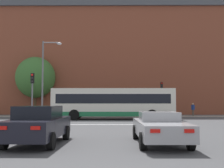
{
  "coord_description": "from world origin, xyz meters",
  "views": [
    {
      "loc": [
        0.39,
        -4.26,
        1.71
      ],
      "look_at": [
        0.21,
        21.16,
        3.34
      ],
      "focal_mm": 45.0,
      "sensor_mm": 36.0,
      "label": 1
    }
  ],
  "objects_px": {
    "car_roadster_right": "(159,127)",
    "pedestrian_waiting": "(193,108)",
    "street_lamp_junction": "(46,72)",
    "traffic_light_near_left": "(32,90)",
    "car_saloon_left": "(39,125)",
    "traffic_light_far_right": "(162,93)",
    "bus_crossing_lead": "(113,103)"
  },
  "relations": [
    {
      "from": "car_roadster_right",
      "to": "pedestrian_waiting",
      "type": "relative_size",
      "value": 3.09
    },
    {
      "from": "pedestrian_waiting",
      "to": "street_lamp_junction",
      "type": "bearing_deg",
      "value": -85.4
    },
    {
      "from": "traffic_light_near_left",
      "to": "street_lamp_junction",
      "type": "height_order",
      "value": "street_lamp_junction"
    },
    {
      "from": "traffic_light_near_left",
      "to": "car_roadster_right",
      "type": "bearing_deg",
      "value": -51.53
    },
    {
      "from": "car_saloon_left",
      "to": "street_lamp_junction",
      "type": "relative_size",
      "value": 0.59
    },
    {
      "from": "traffic_light_far_right",
      "to": "street_lamp_junction",
      "type": "height_order",
      "value": "street_lamp_junction"
    },
    {
      "from": "car_saloon_left",
      "to": "street_lamp_junction",
      "type": "distance_m",
      "value": 16.09
    },
    {
      "from": "bus_crossing_lead",
      "to": "pedestrian_waiting",
      "type": "distance_m",
      "value": 12.12
    },
    {
      "from": "traffic_light_near_left",
      "to": "street_lamp_junction",
      "type": "bearing_deg",
      "value": 91.04
    },
    {
      "from": "bus_crossing_lead",
      "to": "traffic_light_near_left",
      "type": "height_order",
      "value": "traffic_light_near_left"
    },
    {
      "from": "traffic_light_far_right",
      "to": "street_lamp_junction",
      "type": "distance_m",
      "value": 14.1
    },
    {
      "from": "car_saloon_left",
      "to": "car_roadster_right",
      "type": "xyz_separation_m",
      "value": [
        4.93,
        0.14,
        -0.12
      ]
    },
    {
      "from": "car_saloon_left",
      "to": "traffic_light_far_right",
      "type": "relative_size",
      "value": 1.1
    },
    {
      "from": "bus_crossing_lead",
      "to": "traffic_light_near_left",
      "type": "relative_size",
      "value": 2.98
    },
    {
      "from": "traffic_light_far_right",
      "to": "pedestrian_waiting",
      "type": "height_order",
      "value": "traffic_light_far_right"
    },
    {
      "from": "traffic_light_near_left",
      "to": "pedestrian_waiting",
      "type": "height_order",
      "value": "traffic_light_near_left"
    },
    {
      "from": "traffic_light_near_left",
      "to": "traffic_light_far_right",
      "type": "relative_size",
      "value": 0.98
    },
    {
      "from": "car_saloon_left",
      "to": "street_lamp_junction",
      "type": "bearing_deg",
      "value": 104.33
    },
    {
      "from": "car_saloon_left",
      "to": "bus_crossing_lead",
      "type": "distance_m",
      "value": 16.57
    },
    {
      "from": "car_saloon_left",
      "to": "street_lamp_junction",
      "type": "xyz_separation_m",
      "value": [
        -3.48,
        15.25,
        3.79
      ]
    },
    {
      "from": "bus_crossing_lead",
      "to": "traffic_light_far_right",
      "type": "xyz_separation_m",
      "value": [
        5.78,
        5.72,
        1.13
      ]
    },
    {
      "from": "street_lamp_junction",
      "to": "car_saloon_left",
      "type": "bearing_deg",
      "value": -77.15
    },
    {
      "from": "car_saloon_left",
      "to": "traffic_light_far_right",
      "type": "bearing_deg",
      "value": 69.74
    },
    {
      "from": "car_saloon_left",
      "to": "traffic_light_near_left",
      "type": "xyz_separation_m",
      "value": [
        -3.39,
        10.62,
        1.9
      ]
    },
    {
      "from": "car_roadster_right",
      "to": "traffic_light_near_left",
      "type": "xyz_separation_m",
      "value": [
        -8.32,
        10.48,
        2.02
      ]
    },
    {
      "from": "bus_crossing_lead",
      "to": "street_lamp_junction",
      "type": "bearing_deg",
      "value": 99.07
    },
    {
      "from": "street_lamp_junction",
      "to": "pedestrian_waiting",
      "type": "distance_m",
      "value": 18.56
    },
    {
      "from": "bus_crossing_lead",
      "to": "car_saloon_left",
      "type": "bearing_deg",
      "value": 169.59
    },
    {
      "from": "car_roadster_right",
      "to": "traffic_light_far_right",
      "type": "distance_m",
      "value": 22.29
    },
    {
      "from": "car_roadster_right",
      "to": "bus_crossing_lead",
      "type": "xyz_separation_m",
      "value": [
        -1.94,
        16.14,
        0.95
      ]
    },
    {
      "from": "traffic_light_far_right",
      "to": "street_lamp_junction",
      "type": "relative_size",
      "value": 0.54
    },
    {
      "from": "traffic_light_near_left",
      "to": "pedestrian_waiting",
      "type": "distance_m",
      "value": 20.68
    }
  ]
}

